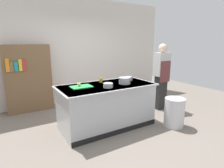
{
  "coord_description": "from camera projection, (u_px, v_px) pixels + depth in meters",
  "views": [
    {
      "loc": [
        -1.81,
        -3.19,
        1.76
      ],
      "look_at": [
        0.25,
        0.2,
        0.85
      ],
      "focal_mm": 29.45,
      "sensor_mm": 36.0,
      "label": 1
    }
  ],
  "objects": [
    {
      "name": "bookshelf",
      "position": [
        28.0,
        79.0,
        4.64
      ],
      "size": [
        1.1,
        0.31,
        1.7
      ],
      "color": "brown",
      "rests_on": "ground_plane"
    },
    {
      "name": "ground_plane",
      "position": [
        107.0,
        125.0,
        3.96
      ],
      "size": [
        10.0,
        10.0,
        0.0
      ],
      "primitive_type": "plane",
      "color": "slate"
    },
    {
      "name": "person_chef",
      "position": [
        161.0,
        75.0,
        4.78
      ],
      "size": [
        0.38,
        0.25,
        1.72
      ],
      "rotation": [
        0.0,
        0.0,
        1.28
      ],
      "color": "#272727",
      "rests_on": "ground_plane"
    },
    {
      "name": "cutting_board",
      "position": [
        81.0,
        87.0,
        3.57
      ],
      "size": [
        0.4,
        0.28,
        0.02
      ],
      "primitive_type": "cube",
      "color": "green",
      "rests_on": "counter_island"
    },
    {
      "name": "juice_cup",
      "position": [
        101.0,
        80.0,
        3.98
      ],
      "size": [
        0.07,
        0.07,
        0.1
      ],
      "primitive_type": "cylinder",
      "color": "yellow",
      "rests_on": "counter_island"
    },
    {
      "name": "sauce_pan",
      "position": [
        129.0,
        78.0,
        4.19
      ],
      "size": [
        0.22,
        0.16,
        0.09
      ],
      "color": "#99999E",
      "rests_on": "counter_island"
    },
    {
      "name": "counter_island",
      "position": [
        107.0,
        105.0,
        3.86
      ],
      "size": [
        1.98,
        0.98,
        0.9
      ],
      "color": "#B7BABF",
      "rests_on": "ground_plane"
    },
    {
      "name": "stock_pot",
      "position": [
        125.0,
        81.0,
        3.85
      ],
      "size": [
        0.31,
        0.24,
        0.14
      ],
      "color": "#B7BABF",
      "rests_on": "counter_island"
    },
    {
      "name": "mixing_bowl",
      "position": [
        108.0,
        85.0,
        3.53
      ],
      "size": [
        0.19,
        0.19,
        0.09
      ],
      "primitive_type": "cylinder",
      "color": "#B7BABF",
      "rests_on": "counter_island"
    },
    {
      "name": "onion",
      "position": [
        79.0,
        84.0,
        3.57
      ],
      "size": [
        0.07,
        0.07,
        0.07
      ],
      "primitive_type": "sphere",
      "color": "tan",
      "rests_on": "cutting_board"
    },
    {
      "name": "trash_bin",
      "position": [
        174.0,
        112.0,
        3.88
      ],
      "size": [
        0.41,
        0.41,
        0.62
      ],
      "primitive_type": "cylinder",
      "color": "silver",
      "rests_on": "ground_plane"
    },
    {
      "name": "back_wall",
      "position": [
        71.0,
        51.0,
        5.38
      ],
      "size": [
        6.4,
        0.12,
        3.0
      ],
      "primitive_type": "cube",
      "color": "silver",
      "rests_on": "ground_plane"
    }
  ]
}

